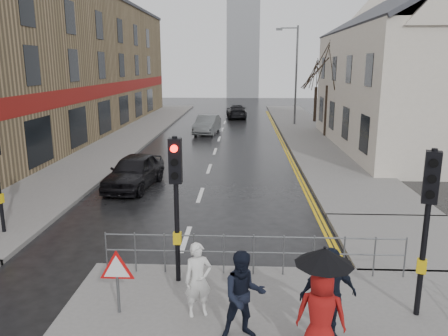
# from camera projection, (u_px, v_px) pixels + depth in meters

# --- Properties ---
(ground) EXTENTS (120.00, 120.00, 0.00)m
(ground) POSITION_uv_depth(u_px,v_px,m) (169.00, 290.00, 10.02)
(ground) COLOR black
(ground) RESTS_ON ground
(left_pavement) EXTENTS (4.00, 44.00, 0.14)m
(left_pavement) POSITION_uv_depth(u_px,v_px,m) (134.00, 133.00, 32.65)
(left_pavement) COLOR #605E5B
(left_pavement) RESTS_ON ground
(right_pavement) EXTENTS (4.00, 40.00, 0.14)m
(right_pavement) POSITION_uv_depth(u_px,v_px,m) (305.00, 130.00, 34.03)
(right_pavement) COLOR #605E5B
(right_pavement) RESTS_ON ground
(pavement_bridge_right) EXTENTS (4.00, 4.20, 0.14)m
(pavement_bridge_right) POSITION_uv_depth(u_px,v_px,m) (408.00, 241.00, 12.64)
(pavement_bridge_right) COLOR #605E5B
(pavement_bridge_right) RESTS_ON ground
(building_left_terrace) EXTENTS (8.00, 42.00, 10.00)m
(building_left_terrace) POSITION_uv_depth(u_px,v_px,m) (50.00, 65.00, 30.78)
(building_left_terrace) COLOR #8D7551
(building_left_terrace) RESTS_ON ground
(building_right_cream) EXTENTS (9.00, 16.40, 10.10)m
(building_right_cream) POSITION_uv_depth(u_px,v_px,m) (418.00, 69.00, 25.90)
(building_right_cream) COLOR beige
(building_right_cream) RESTS_ON ground
(church_tower) EXTENTS (5.00, 5.00, 18.00)m
(church_tower) POSITION_uv_depth(u_px,v_px,m) (243.00, 39.00, 68.15)
(church_tower) COLOR gray
(church_tower) RESTS_ON ground
(traffic_signal_near_left) EXTENTS (0.28, 0.27, 3.40)m
(traffic_signal_near_left) POSITION_uv_depth(u_px,v_px,m) (176.00, 184.00, 9.64)
(traffic_signal_near_left) COLOR black
(traffic_signal_near_left) RESTS_ON near_pavement
(traffic_signal_near_right) EXTENTS (0.34, 0.33, 3.40)m
(traffic_signal_near_right) POSITION_uv_depth(u_px,v_px,m) (428.00, 205.00, 8.26)
(traffic_signal_near_right) COLOR black
(traffic_signal_near_right) RESTS_ON near_pavement
(guard_railing_front) EXTENTS (7.14, 0.04, 1.00)m
(guard_railing_front) POSITION_uv_depth(u_px,v_px,m) (254.00, 246.00, 10.32)
(guard_railing_front) COLOR #595B5E
(guard_railing_front) RESTS_ON near_pavement
(warning_sign) EXTENTS (0.80, 0.07, 1.35)m
(warning_sign) POSITION_uv_depth(u_px,v_px,m) (117.00, 272.00, 8.64)
(warning_sign) COLOR #595B5E
(warning_sign) RESTS_ON near_pavement
(street_lamp) EXTENTS (1.83, 0.25, 8.00)m
(street_lamp) POSITION_uv_depth(u_px,v_px,m) (294.00, 69.00, 35.90)
(street_lamp) COLOR #595B5E
(street_lamp) RESTS_ON right_pavement
(tree_near) EXTENTS (2.40, 2.40, 6.58)m
(tree_near) POSITION_uv_depth(u_px,v_px,m) (329.00, 63.00, 29.90)
(tree_near) COLOR #32251C
(tree_near) RESTS_ON right_pavement
(tree_far) EXTENTS (2.40, 2.40, 5.64)m
(tree_far) POSITION_uv_depth(u_px,v_px,m) (317.00, 72.00, 37.82)
(tree_far) COLOR #32251C
(tree_far) RESTS_ON right_pavement
(pedestrian_a) EXTENTS (0.64, 0.52, 1.52)m
(pedestrian_a) POSITION_uv_depth(u_px,v_px,m) (198.00, 280.00, 8.61)
(pedestrian_a) COLOR silver
(pedestrian_a) RESTS_ON near_pavement
(pedestrian_b) EXTENTS (0.93, 0.80, 1.68)m
(pedestrian_b) POSITION_uv_depth(u_px,v_px,m) (244.00, 296.00, 7.87)
(pedestrian_b) COLOR black
(pedestrian_b) RESTS_ON near_pavement
(pedestrian_with_umbrella) EXTENTS (0.96, 0.96, 2.05)m
(pedestrian_with_umbrella) POSITION_uv_depth(u_px,v_px,m) (322.00, 301.00, 7.16)
(pedestrian_with_umbrella) COLOR maroon
(pedestrian_with_umbrella) RESTS_ON near_pavement
(pedestrian_d) EXTENTS (1.14, 0.68, 1.82)m
(pedestrian_d) POSITION_uv_depth(u_px,v_px,m) (328.00, 296.00, 7.73)
(pedestrian_d) COLOR black
(pedestrian_d) RESTS_ON near_pavement
(car_parked) EXTENTS (2.12, 4.26, 1.39)m
(car_parked) POSITION_uv_depth(u_px,v_px,m) (134.00, 171.00, 18.23)
(car_parked) COLOR black
(car_parked) RESTS_ON ground
(car_mid) EXTENTS (1.91, 4.24, 1.35)m
(car_mid) POSITION_uv_depth(u_px,v_px,m) (207.00, 125.00, 32.64)
(car_mid) COLOR #505456
(car_mid) RESTS_ON ground
(car_far) EXTENTS (2.17, 4.60, 1.30)m
(car_far) POSITION_uv_depth(u_px,v_px,m) (236.00, 111.00, 42.23)
(car_far) COLOR black
(car_far) RESTS_ON ground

